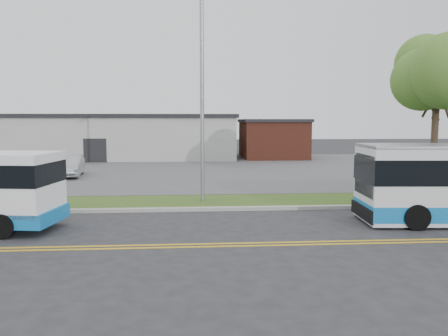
{
  "coord_description": "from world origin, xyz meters",
  "views": [
    {
      "loc": [
        2.57,
        -16.92,
        3.78
      ],
      "look_at": [
        4.0,
        2.96,
        1.6
      ],
      "focal_mm": 35.0,
      "sensor_mm": 36.0,
      "label": 1
    }
  ],
  "objects": [
    {
      "name": "parked_car_a",
      "position": [
        -5.53,
        12.3,
        0.8
      ],
      "size": [
        2.0,
        4.38,
        1.39
      ],
      "primitive_type": "imported",
      "rotation": [
        0.0,
        0.0,
        0.13
      ],
      "color": "#A1A4A8",
      "rests_on": "parking_lot"
    },
    {
      "name": "brick_wing",
      "position": [
        10.5,
        26.0,
        1.96
      ],
      "size": [
        6.3,
        7.3,
        3.9
      ],
      "color": "brown",
      "rests_on": "ground"
    },
    {
      "name": "lane_line_south",
      "position": [
        0.0,
        -4.15,
        0.01
      ],
      "size": [
        70.0,
        0.12,
        0.01
      ],
      "primitive_type": "cube",
      "color": "gold",
      "rests_on": "ground"
    },
    {
      "name": "commercial_building",
      "position": [
        -6.0,
        27.0,
        2.18
      ],
      "size": [
        25.4,
        10.4,
        4.35
      ],
      "color": "#9E9E99",
      "rests_on": "ground"
    },
    {
      "name": "curb",
      "position": [
        0.0,
        1.1,
        0.07
      ],
      "size": [
        80.0,
        0.3,
        0.15
      ],
      "primitive_type": "cube",
      "color": "#9E9B93",
      "rests_on": "ground"
    },
    {
      "name": "streetlight_near",
      "position": [
        3.0,
        2.73,
        5.23
      ],
      "size": [
        0.35,
        1.53,
        9.5
      ],
      "color": "gray",
      "rests_on": "verge"
    },
    {
      "name": "lane_line_north",
      "position": [
        0.0,
        -3.85,
        0.01
      ],
      "size": [
        70.0,
        0.12,
        0.01
      ],
      "primitive_type": "cube",
      "color": "gold",
      "rests_on": "ground"
    },
    {
      "name": "tree_east",
      "position": [
        14.0,
        3.0,
        6.2
      ],
      "size": [
        5.2,
        5.2,
        8.33
      ],
      "color": "#38261E",
      "rests_on": "verge"
    },
    {
      "name": "parking_lot",
      "position": [
        0.0,
        17.0,
        0.05
      ],
      "size": [
        80.0,
        25.0,
        0.1
      ],
      "primitive_type": "cube",
      "color": "#4C4C4F",
      "rests_on": "ground"
    },
    {
      "name": "verge",
      "position": [
        0.0,
        2.9,
        0.05
      ],
      "size": [
        80.0,
        3.3,
        0.1
      ],
      "primitive_type": "cube",
      "color": "#35531B",
      "rests_on": "ground"
    },
    {
      "name": "ground",
      "position": [
        0.0,
        0.0,
        0.0
      ],
      "size": [
        140.0,
        140.0,
        0.0
      ],
      "primitive_type": "plane",
      "color": "#28282B",
      "rests_on": "ground"
    }
  ]
}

